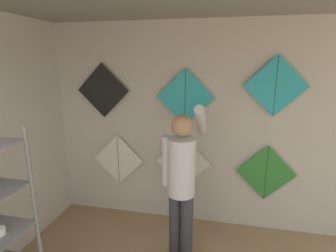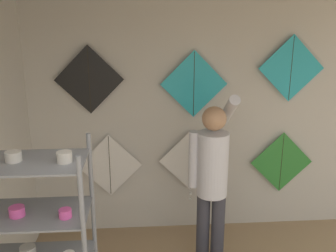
% 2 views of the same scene
% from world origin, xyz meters
% --- Properties ---
extents(back_panel, '(4.54, 0.06, 2.80)m').
position_xyz_m(back_panel, '(0.00, 3.38, 1.40)').
color(back_panel, beige).
rests_on(back_panel, ground).
extents(shopkeeper, '(0.46, 0.60, 1.86)m').
position_xyz_m(shopkeeper, '(0.09, 2.51, 1.05)').
color(shopkeeper, '#383842').
rests_on(shopkeeper, ground).
extents(kite_0, '(0.76, 0.01, 0.76)m').
position_xyz_m(kite_0, '(-0.98, 3.29, 0.87)').
color(kite_0, white).
extents(kite_1, '(0.76, 0.04, 0.90)m').
position_xyz_m(kite_1, '(-0.02, 3.29, 0.89)').
color(kite_1, white).
extents(kite_2, '(0.76, 0.01, 0.76)m').
position_xyz_m(kite_2, '(1.09, 3.29, 0.85)').
color(kite_2, '#338C38').
extents(kite_3, '(0.76, 0.01, 0.76)m').
position_xyz_m(kite_3, '(-1.16, 3.29, 1.88)').
color(kite_3, black).
extents(kite_4, '(0.76, 0.01, 0.76)m').
position_xyz_m(kite_4, '(-0.00, 3.29, 1.82)').
color(kite_4, '#28B2C6').
extents(kite_5, '(0.76, 0.01, 0.76)m').
position_xyz_m(kite_5, '(1.11, 3.29, 1.99)').
color(kite_5, '#28B2C6').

